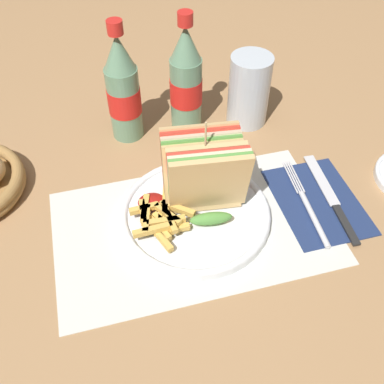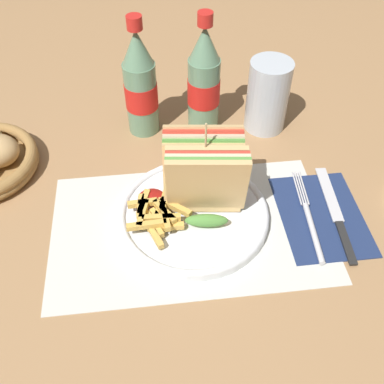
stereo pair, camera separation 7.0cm
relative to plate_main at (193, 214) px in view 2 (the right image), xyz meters
The scene contains 12 objects.
ground_plane 0.03m from the plate_main, 104.62° to the left, with size 4.00×4.00×0.00m, color #9E754C.
placemat 0.02m from the plate_main, 119.86° to the right, with size 0.43×0.26×0.00m.
plate_main is the anchor object (origin of this frame).
club_sandwich 0.07m from the plate_main, 41.42° to the left, with size 0.13×0.11×0.16m.
fries_pile 0.06m from the plate_main, behind, with size 0.10×0.13×0.02m.
ketchup_blob 0.07m from the plate_main, 158.95° to the left, with size 0.04×0.04×0.01m.
napkin 0.20m from the plate_main, ahead, with size 0.13×0.18×0.00m.
fork 0.18m from the plate_main, 11.64° to the right, with size 0.03×0.19×0.01m.
knife 0.23m from the plate_main, ahead, with size 0.03×0.20×0.00m.
coke_bottle_near 0.26m from the plate_main, 105.91° to the left, with size 0.06×0.06×0.23m.
coke_bottle_far 0.26m from the plate_main, 78.80° to the left, with size 0.06×0.06×0.23m.
glass_near 0.28m from the plate_main, 53.17° to the left, with size 0.08×0.08×0.14m.
Camera 2 is at (-0.05, -0.48, 0.55)m, focal length 42.00 mm.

